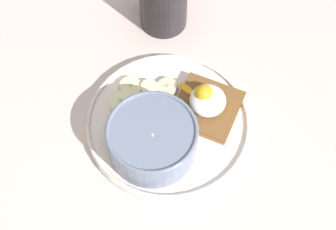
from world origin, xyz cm
name	(u,v)px	position (x,y,z in cm)	size (l,w,h in cm)	color
ground_plane	(168,128)	(0.00, 0.00, 1.00)	(120.00, 120.00, 2.00)	beige
plate	(168,122)	(0.00, 0.00, 2.80)	(25.13, 25.13, 1.60)	silver
oatmeal_bowl	(152,139)	(4.71, -1.71, 6.04)	(13.01, 13.01, 5.83)	slate
toast_slice	(207,108)	(-2.66, 5.68, 3.79)	(11.79, 11.79, 1.41)	brown
poached_egg	(207,99)	(-2.80, 5.50, 6.01)	(6.77, 7.67, 3.81)	white
banana_slice_front	(149,88)	(-5.36, -3.60, 3.56)	(3.53, 3.59, 1.31)	beige
banana_slice_left	(131,87)	(-5.24, -6.51, 3.55)	(4.78, 4.82, 1.32)	beige
banana_slice_back	(167,88)	(-5.69, -0.79, 3.67)	(3.91, 4.01, 1.68)	beige
banana_slice_right	(121,102)	(-2.26, -7.60, 3.67)	(4.34, 4.42, 1.55)	beige
coffee_mug	(162,1)	(-20.69, -3.26, 6.86)	(8.63, 10.70, 9.47)	black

